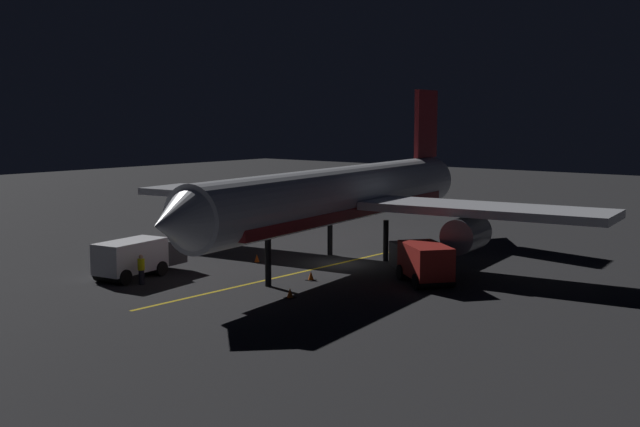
{
  "coord_description": "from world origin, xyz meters",
  "views": [
    {
      "loc": [
        -30.74,
        40.14,
        9.63
      ],
      "look_at": [
        0.0,
        2.0,
        3.5
      ],
      "focal_mm": 44.07,
      "sensor_mm": 36.0,
      "label": 1
    }
  ],
  "objects": [
    {
      "name": "baggage_truck",
      "position": [
        6.83,
        10.91,
        1.2
      ],
      "size": [
        2.96,
        6.35,
        2.28
      ],
      "color": "silver",
      "rests_on": "ground_plane"
    },
    {
      "name": "traffic_cone_near_right",
      "position": [
        -1.89,
        5.2,
        0.25
      ],
      "size": [
        0.5,
        0.5,
        0.55
      ],
      "color": "#EA590F",
      "rests_on": "ground_plane"
    },
    {
      "name": "ground_crew_worker",
      "position": [
        4.9,
        12.22,
        0.89
      ],
      "size": [
        0.4,
        0.4,
        1.74
      ],
      "color": "black",
      "rests_on": "ground_plane"
    },
    {
      "name": "airliner",
      "position": [
        0.08,
        -0.6,
        4.33
      ],
      "size": [
        34.16,
        35.69,
        11.61
      ],
      "color": "silver",
      "rests_on": "ground_plane"
    },
    {
      "name": "catering_truck",
      "position": [
        -7.13,
        1.4,
        1.19
      ],
      "size": [
        5.72,
        5.11,
        2.29
      ],
      "color": "maroon",
      "rests_on": "ground_plane"
    },
    {
      "name": "apron_guide_stripe",
      "position": [
        0.13,
        4.0,
        0.0
      ],
      "size": [
        0.81,
        24.98,
        0.01
      ],
      "primitive_type": "cube",
      "rotation": [
        0.0,
        0.0,
        -0.02
      ],
      "color": "gold",
      "rests_on": "ground_plane"
    },
    {
      "name": "ground_plane",
      "position": [
        0.0,
        0.0,
        -0.1
      ],
      "size": [
        180.0,
        180.0,
        0.2
      ],
      "primitive_type": "cube",
      "color": "#272729"
    },
    {
      "name": "traffic_cone_near_left",
      "position": [
        -3.9,
        9.38,
        0.25
      ],
      "size": [
        0.5,
        0.5,
        0.55
      ],
      "color": "#EA590F",
      "rests_on": "ground_plane"
    },
    {
      "name": "traffic_cone_under_wing",
      "position": [
        4.49,
        3.07,
        0.25
      ],
      "size": [
        0.5,
        0.5,
        0.55
      ],
      "color": "#EA590F",
      "rests_on": "ground_plane"
    }
  ]
}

